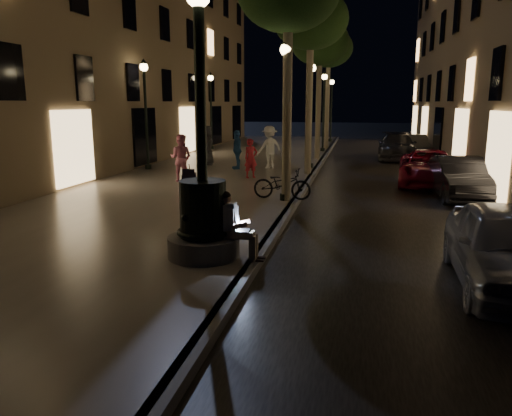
% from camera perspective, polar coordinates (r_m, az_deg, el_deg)
% --- Properties ---
extents(ground, '(120.00, 120.00, 0.00)m').
position_cam_1_polar(ground, '(22.26, 6.67, 3.76)').
color(ground, black).
rests_on(ground, ground).
extents(cobble_lane, '(6.00, 45.00, 0.02)m').
position_cam_1_polar(cobble_lane, '(22.21, 14.42, 3.47)').
color(cobble_lane, black).
rests_on(cobble_lane, ground).
extents(promenade, '(8.00, 45.00, 0.20)m').
position_cam_1_polar(promenade, '(22.94, -3.35, 4.31)').
color(promenade, slate).
rests_on(promenade, ground).
extents(curb_strip, '(0.25, 45.00, 0.20)m').
position_cam_1_polar(curb_strip, '(22.25, 6.68, 4.01)').
color(curb_strip, '#59595B').
rests_on(curb_strip, ground).
extents(building_left, '(8.00, 36.00, 15.00)m').
position_cam_1_polar(building_left, '(28.89, -18.40, 20.06)').
color(building_left, '#816C50').
rests_on(building_left, ground).
extents(fountain_lamppost, '(1.40, 1.40, 5.21)m').
position_cam_1_polar(fountain_lamppost, '(9.61, -6.10, 0.26)').
color(fountain_lamppost, '#59595B').
rests_on(fountain_lamppost, promenade).
extents(seated_man_laptop, '(0.94, 0.32, 1.31)m').
position_cam_1_polar(seated_man_laptop, '(9.51, -2.54, -1.74)').
color(seated_man_laptop, tan).
rests_on(seated_man_laptop, promenade).
extents(tree_second, '(3.00, 3.00, 7.40)m').
position_cam_1_polar(tree_second, '(21.30, 6.28, 20.50)').
color(tree_second, '#6B604C').
rests_on(tree_second, promenade).
extents(tree_third, '(3.00, 3.00, 7.20)m').
position_cam_1_polar(tree_third, '(27.21, 7.32, 18.19)').
color(tree_third, '#6B604C').
rests_on(tree_third, promenade).
extents(tree_far, '(3.00, 3.00, 7.50)m').
position_cam_1_polar(tree_far, '(33.19, 8.33, 17.53)').
color(tree_far, '#6B604C').
rests_on(tree_far, promenade).
extents(lamp_curb_a, '(0.36, 0.36, 4.81)m').
position_cam_1_polar(lamp_curb_a, '(15.12, 3.40, 12.28)').
color(lamp_curb_a, black).
rests_on(lamp_curb_a, promenade).
extents(lamp_curb_b, '(0.36, 0.36, 4.81)m').
position_cam_1_polar(lamp_curb_b, '(23.06, 6.34, 12.12)').
color(lamp_curb_b, black).
rests_on(lamp_curb_b, promenade).
extents(lamp_curb_c, '(0.36, 0.36, 4.81)m').
position_cam_1_polar(lamp_curb_c, '(31.03, 7.77, 12.03)').
color(lamp_curb_c, black).
rests_on(lamp_curb_c, promenade).
extents(lamp_curb_d, '(0.36, 0.36, 4.81)m').
position_cam_1_polar(lamp_curb_d, '(39.02, 8.61, 11.97)').
color(lamp_curb_d, black).
rests_on(lamp_curb_d, promenade).
extents(lamp_left_b, '(0.36, 0.36, 4.81)m').
position_cam_1_polar(lamp_left_b, '(22.92, -12.54, 11.91)').
color(lamp_left_b, black).
rests_on(lamp_left_b, promenade).
extents(lamp_left_c, '(0.36, 0.36, 4.81)m').
position_cam_1_polar(lamp_left_c, '(32.32, -5.18, 12.08)').
color(lamp_left_c, black).
rests_on(lamp_left_c, promenade).
extents(stroller, '(0.61, 1.02, 1.03)m').
position_cam_1_polar(stroller, '(16.01, -7.65, 3.11)').
color(stroller, black).
rests_on(stroller, promenade).
extents(car_front, '(1.83, 4.26, 1.43)m').
position_cam_1_polar(car_front, '(9.62, 26.64, -3.98)').
color(car_front, '#A8AAB0').
rests_on(car_front, ground).
extents(car_second, '(1.68, 4.27, 1.38)m').
position_cam_1_polar(car_second, '(17.93, 22.20, 3.21)').
color(car_second, black).
rests_on(car_second, ground).
extents(car_third, '(2.62, 4.98, 1.34)m').
position_cam_1_polar(car_third, '(20.47, 19.18, 4.35)').
color(car_third, maroon).
rests_on(car_third, ground).
extents(car_rear, '(2.28, 5.09, 1.45)m').
position_cam_1_polar(car_rear, '(29.48, 15.82, 6.81)').
color(car_rear, '#2F2E34').
rests_on(car_rear, ground).
extents(car_fifth, '(1.48, 3.84, 1.25)m').
position_cam_1_polar(car_fifth, '(31.79, 17.71, 6.86)').
color(car_fifth, '#ADADA8').
rests_on(car_fifth, ground).
extents(pedestrian_red, '(0.68, 0.64, 1.56)m').
position_cam_1_polar(pedestrian_red, '(19.85, -0.59, 5.69)').
color(pedestrian_red, '#B82431').
rests_on(pedestrian_red, promenade).
extents(pedestrian_pink, '(0.89, 0.70, 1.79)m').
position_cam_1_polar(pedestrian_pink, '(19.11, -8.58, 5.67)').
color(pedestrian_pink, '#C36781').
rests_on(pedestrian_pink, promenade).
extents(pedestrian_white, '(1.41, 1.32, 1.91)m').
position_cam_1_polar(pedestrian_white, '(22.85, 1.55, 6.97)').
color(pedestrian_white, silver).
rests_on(pedestrian_white, promenade).
extents(pedestrian_blue, '(0.80, 1.11, 1.74)m').
position_cam_1_polar(pedestrian_blue, '(22.58, -2.18, 6.68)').
color(pedestrian_blue, '#255187').
rests_on(pedestrian_blue, promenade).
extents(pedestrian_dark, '(0.78, 1.02, 1.87)m').
position_cam_1_polar(pedestrian_dark, '(24.17, -5.60, 7.13)').
color(pedestrian_dark, '#36373C').
rests_on(pedestrian_dark, promenade).
extents(bicycle, '(1.86, 0.76, 0.95)m').
position_cam_1_polar(bicycle, '(15.49, 3.00, 2.77)').
color(bicycle, black).
rests_on(bicycle, promenade).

